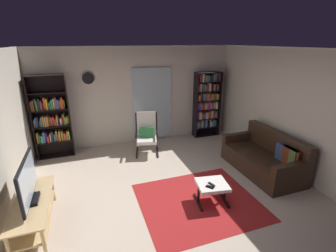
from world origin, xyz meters
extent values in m
plane|color=beige|center=(0.00, 0.00, 0.00)|extent=(7.02, 7.02, 0.00)
cube|color=beige|center=(0.00, 2.90, 1.30)|extent=(5.60, 0.06, 2.60)
cube|color=beige|center=(2.70, 0.00, 1.30)|extent=(0.06, 6.00, 2.60)
cube|color=silver|center=(0.39, 2.83, 1.05)|extent=(1.10, 0.01, 2.00)
cube|color=#A72122|center=(0.34, -0.25, 0.00)|extent=(2.05, 1.82, 0.01)
cube|color=tan|center=(-2.29, 0.01, 0.47)|extent=(0.50, 1.40, 0.02)
cube|color=tan|center=(-2.29, 0.01, 0.22)|extent=(0.46, 1.34, 0.02)
cylinder|color=tan|center=(-2.09, -0.64, 0.23)|extent=(0.05, 0.05, 0.46)
cylinder|color=tan|center=(-2.09, 0.65, 0.23)|extent=(0.05, 0.05, 0.46)
cylinder|color=tan|center=(-2.49, -0.64, 0.23)|extent=(0.05, 0.05, 0.46)
cylinder|color=tan|center=(-2.49, 0.65, 0.23)|extent=(0.05, 0.05, 0.46)
cube|color=silver|center=(-2.29, 0.12, 0.26)|extent=(0.30, 0.28, 0.07)
cube|color=black|center=(-2.29, 0.01, 0.50)|extent=(0.20, 0.32, 0.05)
cube|color=black|center=(-2.29, 0.01, 0.83)|extent=(0.04, 1.01, 0.61)
cube|color=silver|center=(-2.27, 0.01, 0.83)|extent=(0.01, 0.95, 0.55)
cube|color=black|center=(-2.58, 2.58, 1.00)|extent=(0.02, 0.30, 2.01)
cube|color=black|center=(-1.77, 2.58, 1.00)|extent=(0.02, 0.30, 2.01)
cube|color=black|center=(-2.17, 2.72, 1.00)|extent=(0.82, 0.02, 2.01)
cube|color=black|center=(-2.17, 2.58, 0.02)|extent=(0.79, 0.28, 0.02)
cube|color=black|center=(-2.17, 2.58, 0.40)|extent=(0.79, 0.28, 0.02)
cube|color=black|center=(-2.17, 2.58, 0.80)|extent=(0.79, 0.28, 0.02)
cube|color=black|center=(-2.17, 2.58, 1.20)|extent=(0.79, 0.28, 0.02)
cube|color=black|center=(-2.17, 2.58, 1.61)|extent=(0.79, 0.28, 0.02)
cube|color=black|center=(-2.17, 2.58, 1.99)|extent=(0.79, 0.28, 0.02)
cube|color=#AA8A26|center=(-2.53, 2.58, 0.54)|extent=(0.04, 0.18, 0.26)
cube|color=#328E40|center=(-2.49, 2.58, 0.51)|extent=(0.03, 0.16, 0.20)
cube|color=#5692A3|center=(-2.44, 2.58, 0.50)|extent=(0.04, 0.20, 0.18)
cube|color=#3566A6|center=(-2.39, 2.59, 0.54)|extent=(0.04, 0.20, 0.26)
cube|color=#963695|center=(-2.35, 2.59, 0.52)|extent=(0.03, 0.11, 0.22)
cube|color=red|center=(-2.31, 2.58, 0.49)|extent=(0.03, 0.24, 0.16)
cube|color=#C0AFA3|center=(-2.26, 2.58, 0.51)|extent=(0.03, 0.18, 0.20)
cube|color=#2A2830|center=(-2.21, 2.59, 0.53)|extent=(0.04, 0.18, 0.25)
cube|color=#2F69B2|center=(-2.16, 2.57, 0.50)|extent=(0.03, 0.14, 0.19)
cube|color=#9D9828|center=(-2.12, 2.59, 0.54)|extent=(0.03, 0.13, 0.26)
cube|color=brown|center=(-2.08, 2.59, 0.50)|extent=(0.03, 0.16, 0.18)
cube|color=orange|center=(-2.05, 2.58, 0.54)|extent=(0.02, 0.20, 0.27)
cube|color=brown|center=(-2.02, 2.59, 0.53)|extent=(0.02, 0.15, 0.24)
cube|color=olive|center=(-1.99, 2.59, 0.53)|extent=(0.03, 0.19, 0.24)
cube|color=red|center=(-1.94, 2.57, 0.51)|extent=(0.04, 0.18, 0.19)
cube|color=#3B8848|center=(-1.90, 2.60, 0.49)|extent=(0.02, 0.24, 0.16)
cube|color=olive|center=(-1.88, 2.60, 0.52)|extent=(0.03, 0.21, 0.22)
cube|color=#A0962C|center=(-1.84, 2.59, 0.53)|extent=(0.03, 0.20, 0.23)
cube|color=beige|center=(-2.54, 2.58, 0.90)|extent=(0.02, 0.14, 0.17)
cube|color=#295DAF|center=(-2.50, 2.59, 0.93)|extent=(0.03, 0.18, 0.23)
cube|color=black|center=(-2.47, 2.59, 0.94)|extent=(0.03, 0.21, 0.25)
cube|color=brown|center=(-2.43, 2.59, 0.89)|extent=(0.03, 0.13, 0.15)
cube|color=teal|center=(-2.39, 2.57, 0.92)|extent=(0.03, 0.17, 0.23)
cube|color=orange|center=(-2.35, 2.58, 0.93)|extent=(0.03, 0.18, 0.25)
cube|color=beige|center=(-2.31, 2.58, 0.93)|extent=(0.03, 0.18, 0.23)
cube|color=orange|center=(-2.26, 2.59, 0.93)|extent=(0.04, 0.23, 0.25)
cube|color=brown|center=(-2.23, 2.58, 0.92)|extent=(0.03, 0.11, 0.23)
cube|color=#CE3E2F|center=(-2.18, 2.58, 0.91)|extent=(0.03, 0.13, 0.20)
cube|color=red|center=(-2.13, 2.60, 0.91)|extent=(0.04, 0.15, 0.21)
cube|color=brown|center=(-2.09, 2.59, 0.90)|extent=(0.03, 0.22, 0.17)
cube|color=orange|center=(-2.05, 2.56, 0.94)|extent=(0.03, 0.16, 0.25)
cube|color=#191935|center=(-2.02, 2.59, 0.94)|extent=(0.02, 0.24, 0.25)
cube|color=beige|center=(-1.98, 2.60, 0.89)|extent=(0.04, 0.19, 0.17)
cube|color=red|center=(-1.93, 2.57, 0.94)|extent=(0.02, 0.11, 0.25)
cube|color=#368741|center=(-1.90, 2.60, 0.94)|extent=(0.02, 0.16, 0.26)
cube|color=#A38F2C|center=(-1.87, 2.57, 0.90)|extent=(0.03, 0.12, 0.18)
cube|color=gold|center=(-1.84, 2.57, 0.91)|extent=(0.02, 0.12, 0.20)
cube|color=olive|center=(-1.81, 2.60, 0.91)|extent=(0.02, 0.12, 0.20)
cube|color=brown|center=(-2.54, 2.58, 1.32)|extent=(0.04, 0.20, 0.22)
cube|color=brown|center=(-2.49, 2.57, 1.33)|extent=(0.03, 0.22, 0.24)
cube|color=#3B7C4B|center=(-2.45, 2.58, 1.34)|extent=(0.03, 0.13, 0.26)
cube|color=#447E3C|center=(-2.42, 2.57, 1.32)|extent=(0.02, 0.21, 0.22)
cube|color=#26281E|center=(-2.38, 2.58, 1.35)|extent=(0.03, 0.18, 0.27)
cube|color=#873888|center=(-2.34, 2.59, 1.32)|extent=(0.02, 0.22, 0.22)
cube|color=red|center=(-2.31, 2.59, 1.29)|extent=(0.02, 0.11, 0.16)
cube|color=orange|center=(-2.27, 2.60, 1.35)|extent=(0.04, 0.11, 0.27)
cube|color=orange|center=(-2.22, 2.57, 1.34)|extent=(0.04, 0.17, 0.26)
cube|color=#589899|center=(-2.17, 2.58, 1.30)|extent=(0.04, 0.11, 0.17)
cube|color=#2D8C50|center=(-2.11, 2.57, 1.32)|extent=(0.04, 0.19, 0.22)
cube|color=gold|center=(-2.07, 2.60, 1.34)|extent=(0.03, 0.21, 0.25)
cube|color=#9B3E9B|center=(-2.03, 2.59, 1.34)|extent=(0.03, 0.19, 0.26)
cube|color=#395CB9|center=(-1.98, 2.60, 1.32)|extent=(0.04, 0.24, 0.22)
cube|color=orange|center=(-1.94, 2.59, 1.31)|extent=(0.04, 0.15, 0.20)
cube|color=#BF3C23|center=(-1.89, 2.58, 1.34)|extent=(0.04, 0.23, 0.26)
cube|color=gold|center=(-1.85, 2.56, 1.31)|extent=(0.03, 0.11, 0.20)
cube|color=black|center=(1.61, 2.62, 0.95)|extent=(0.02, 0.30, 1.89)
cube|color=black|center=(2.35, 2.62, 0.95)|extent=(0.02, 0.30, 1.89)
cube|color=black|center=(1.98, 2.76, 0.95)|extent=(0.76, 0.02, 1.89)
cube|color=black|center=(1.98, 2.62, 0.02)|extent=(0.73, 0.28, 0.02)
cube|color=black|center=(1.98, 2.62, 0.27)|extent=(0.73, 0.28, 0.02)
cube|color=black|center=(1.98, 2.62, 0.54)|extent=(0.73, 0.28, 0.02)
cube|color=black|center=(1.98, 2.62, 0.81)|extent=(0.73, 0.28, 0.02)
cube|color=black|center=(1.98, 2.62, 1.08)|extent=(0.73, 0.28, 0.02)
cube|color=black|center=(1.98, 2.62, 1.35)|extent=(0.73, 0.28, 0.02)
cube|color=black|center=(1.98, 2.62, 1.62)|extent=(0.73, 0.28, 0.02)
cube|color=black|center=(1.98, 2.62, 1.88)|extent=(0.73, 0.28, 0.02)
cube|color=#3E66A2|center=(1.65, 2.60, 0.37)|extent=(0.04, 0.24, 0.18)
cube|color=#378444|center=(1.70, 2.63, 0.40)|extent=(0.03, 0.15, 0.23)
cube|color=olive|center=(1.74, 2.62, 0.37)|extent=(0.04, 0.14, 0.18)
cube|color=#933D8E|center=(1.78, 2.63, 0.37)|extent=(0.03, 0.21, 0.18)
cube|color=beige|center=(1.83, 2.61, 0.40)|extent=(0.03, 0.14, 0.24)
cube|color=#318643|center=(1.88, 2.62, 0.40)|extent=(0.04, 0.12, 0.24)
cube|color=#3264B4|center=(1.93, 2.62, 0.38)|extent=(0.04, 0.21, 0.21)
cube|color=beige|center=(1.97, 2.63, 0.39)|extent=(0.02, 0.18, 0.22)
cube|color=#9F932C|center=(2.00, 2.62, 0.37)|extent=(0.03, 0.11, 0.17)
cube|color=black|center=(2.04, 2.63, 0.37)|extent=(0.04, 0.24, 0.19)
cube|color=#BCB0B1|center=(2.08, 2.62, 0.39)|extent=(0.03, 0.18, 0.23)
cube|color=beige|center=(2.13, 2.60, 0.36)|extent=(0.04, 0.14, 0.16)
cube|color=#3A904F|center=(2.16, 2.60, 0.36)|extent=(0.02, 0.12, 0.16)
cube|color=teal|center=(2.19, 2.63, 0.37)|extent=(0.03, 0.21, 0.19)
cube|color=#2E68A5|center=(2.22, 2.61, 0.40)|extent=(0.03, 0.12, 0.24)
cube|color=#3D8D43|center=(2.27, 2.63, 0.37)|extent=(0.04, 0.19, 0.18)
cube|color=olive|center=(1.65, 2.63, 0.67)|extent=(0.04, 0.11, 0.24)
cube|color=#A03D82|center=(1.69, 2.61, 0.67)|extent=(0.04, 0.14, 0.23)
cube|color=#BAC19F|center=(1.73, 2.62, 0.66)|extent=(0.03, 0.21, 0.23)
cube|color=orange|center=(1.77, 2.60, 0.66)|extent=(0.03, 0.18, 0.21)
cube|color=brown|center=(1.81, 2.61, 0.66)|extent=(0.02, 0.17, 0.22)
cube|color=#953794|center=(1.86, 2.64, 0.63)|extent=(0.04, 0.23, 0.16)
cube|color=purple|center=(1.90, 2.63, 0.63)|extent=(0.04, 0.22, 0.16)
cube|color=beige|center=(1.95, 2.61, 0.65)|extent=(0.04, 0.23, 0.20)
cube|color=#A48C35|center=(1.99, 2.62, 0.64)|extent=(0.03, 0.21, 0.19)
cube|color=#959C2C|center=(2.03, 2.63, 0.65)|extent=(0.02, 0.17, 0.21)
cube|color=red|center=(2.07, 2.60, 0.66)|extent=(0.04, 0.19, 0.22)
cube|color=beige|center=(2.12, 2.61, 0.67)|extent=(0.04, 0.22, 0.23)
cube|color=purple|center=(2.17, 2.63, 0.65)|extent=(0.03, 0.22, 0.19)
cube|color=brown|center=(2.21, 2.63, 0.67)|extent=(0.02, 0.21, 0.24)
cube|color=orange|center=(2.25, 2.62, 0.63)|extent=(0.04, 0.20, 0.15)
cube|color=#2F67A6|center=(2.30, 2.62, 0.66)|extent=(0.02, 0.18, 0.22)
cube|color=#251C2B|center=(1.64, 2.64, 0.90)|extent=(0.03, 0.13, 0.16)
cube|color=#9F4791|center=(1.69, 2.63, 0.92)|extent=(0.04, 0.15, 0.20)
cube|color=#2B59AD|center=(1.74, 2.63, 0.93)|extent=(0.04, 0.18, 0.23)
cube|color=#A48C38|center=(1.78, 2.64, 0.91)|extent=(0.03, 0.14, 0.18)
cube|color=red|center=(1.82, 2.63, 0.94)|extent=(0.02, 0.11, 0.24)
cube|color=red|center=(1.85, 2.62, 0.90)|extent=(0.04, 0.16, 0.16)
cube|color=orange|center=(1.90, 2.63, 0.90)|extent=(0.04, 0.10, 0.17)
cube|color=beige|center=(1.93, 2.61, 0.92)|extent=(0.03, 0.14, 0.20)
cube|color=olive|center=(1.97, 2.63, 0.92)|extent=(0.02, 0.13, 0.21)
cube|color=#9A3693|center=(2.00, 2.61, 0.92)|extent=(0.03, 0.24, 0.20)
cube|color=orange|center=(2.04, 2.62, 0.94)|extent=(0.03, 0.19, 0.23)
cube|color=#9D478C|center=(2.08, 2.64, 0.94)|extent=(0.03, 0.18, 0.24)
cube|color=beige|center=(2.11, 2.62, 0.91)|extent=(0.03, 0.14, 0.17)
cube|color=#923C95|center=(2.13, 2.61, 0.91)|extent=(0.02, 0.17, 0.18)
cube|color=#BEB7A4|center=(2.18, 2.61, 0.91)|extent=(0.04, 0.11, 0.19)
cube|color=orange|center=(2.22, 2.63, 0.91)|extent=(0.04, 0.18, 0.18)
cube|color=beige|center=(2.27, 2.61, 0.93)|extent=(0.04, 0.21, 0.21)
cube|color=orange|center=(2.31, 2.64, 0.92)|extent=(0.03, 0.10, 0.20)
cube|color=brown|center=(1.64, 2.64, 1.17)|extent=(0.03, 0.20, 0.15)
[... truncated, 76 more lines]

